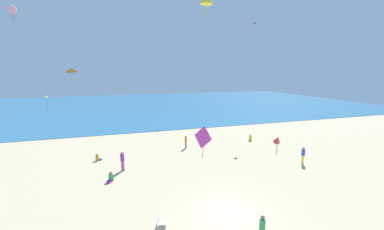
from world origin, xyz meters
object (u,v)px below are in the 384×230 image
(kite_teal, at_px, (176,78))
(kite_orange, at_px, (71,70))
(person_1, at_px, (303,154))
(kite_lime, at_px, (46,97))
(person_4, at_px, (262,227))
(kite_pink, at_px, (12,10))
(beach_chair_far_left, at_px, (161,221))
(kite_black, at_px, (255,23))
(person_0, at_px, (122,160))
(person_6, at_px, (186,141))
(person_3, at_px, (250,138))
(kite_magenta, at_px, (203,138))
(person_2, at_px, (98,158))
(kite_red, at_px, (277,140))
(person_5, at_px, (111,178))

(kite_teal, xyz_separation_m, kite_orange, (-11.89, -22.05, 1.05))
(person_1, bearing_deg, kite_lime, -144.53)
(person_4, xyz_separation_m, kite_pink, (-13.63, 11.67, 12.08))
(beach_chair_far_left, relative_size, kite_teal, 0.53)
(kite_black, height_order, kite_orange, kite_black)
(person_0, distance_m, kite_orange, 8.94)
(kite_orange, distance_m, kite_pink, 7.27)
(person_4, bearing_deg, person_6, -150.90)
(kite_teal, relative_size, kite_lime, 0.96)
(beach_chair_far_left, distance_m, person_3, 18.98)
(person_6, height_order, kite_magenta, kite_magenta)
(person_6, distance_m, kite_teal, 15.82)
(beach_chair_far_left, xyz_separation_m, person_2, (-4.37, 11.51, -0.02))
(person_3, relative_size, kite_teal, 0.57)
(person_3, height_order, kite_magenta, kite_magenta)
(person_1, bearing_deg, person_4, -83.35)
(person_3, bearing_deg, beach_chair_far_left, 170.07)
(beach_chair_far_left, bearing_deg, kite_black, 68.80)
(person_4, bearing_deg, kite_black, -179.73)
(person_3, relative_size, kite_red, 0.61)
(kite_orange, bearing_deg, person_1, 0.93)
(person_1, xyz_separation_m, kite_black, (2.94, 14.23, 14.72))
(kite_lime, distance_m, kite_red, 22.15)
(person_1, height_order, person_5, person_1)
(kite_lime, relative_size, kite_red, 1.11)
(kite_teal, relative_size, kite_red, 1.06)
(kite_orange, relative_size, kite_lime, 0.77)
(kite_lime, xyz_separation_m, kite_red, (16.38, -14.81, -1.69))
(person_1, xyz_separation_m, person_2, (-18.76, 6.49, -0.68))
(kite_pink, bearing_deg, person_1, -9.32)
(person_2, height_order, kite_orange, kite_orange)
(person_4, xyz_separation_m, kite_magenta, (-2.83, 1.08, 4.62))
(kite_orange, bearing_deg, beach_chair_far_left, -44.59)
(person_5, bearing_deg, kite_black, 153.81)
(kite_magenta, relative_size, kite_lime, 1.14)
(kite_black, bearing_deg, person_5, -147.91)
(person_6, bearing_deg, beach_chair_far_left, 68.47)
(beach_chair_far_left, distance_m, person_4, 5.50)
(person_0, relative_size, kite_teal, 1.30)
(person_6, xyz_separation_m, kite_red, (2.36, -12.81, 3.63))
(beach_chair_far_left, xyz_separation_m, kite_red, (7.31, -0.18, 4.19))
(kite_teal, height_order, kite_orange, kite_orange)
(person_5, distance_m, person_6, 10.00)
(kite_lime, bearing_deg, kite_orange, -66.54)
(kite_red, bearing_deg, kite_teal, 90.40)
(person_2, distance_m, kite_black, 27.72)
(person_2, xyz_separation_m, person_6, (9.32, 1.12, 0.58))
(person_6, relative_size, kite_red, 1.15)
(person_3, bearing_deg, kite_teal, 61.87)
(person_2, relative_size, kite_red, 0.56)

